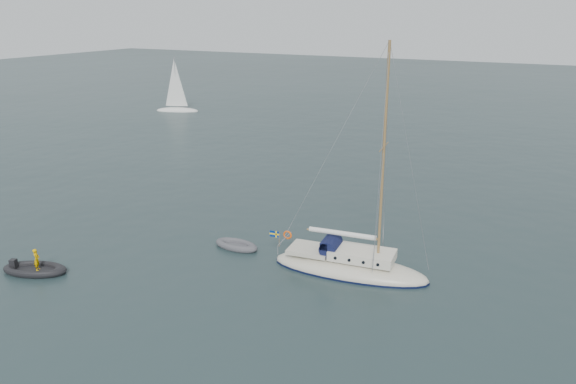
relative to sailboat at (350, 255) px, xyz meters
The scene contains 5 objects.
ground 2.27m from the sailboat, 153.68° to the right, with size 300.00×300.00×0.00m, color black.
sailboat is the anchor object (origin of this frame).
dinghy 7.89m from the sailboat, behind, with size 3.11×1.40×0.45m.
rib 18.65m from the sailboat, 152.53° to the right, with size 3.92×1.78×1.54m.
distant_yacht_a 59.00m from the sailboat, 137.69° to the left, with size 6.53×3.48×8.66m.
Camera 1 is at (12.34, -27.59, 14.81)m, focal length 35.00 mm.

